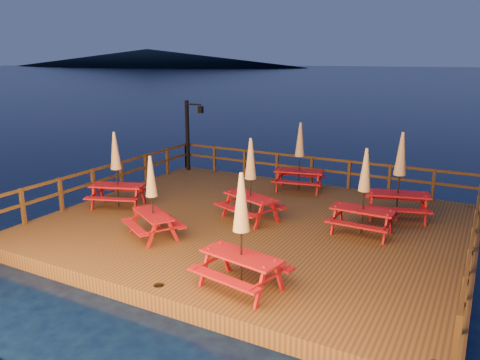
{
  "coord_description": "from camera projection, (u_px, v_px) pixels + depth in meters",
  "views": [
    {
      "loc": [
        5.94,
        -11.83,
        5.19
      ],
      "look_at": [
        -0.83,
        0.6,
        1.44
      ],
      "focal_mm": 35.0,
      "sensor_mm": 36.0,
      "label": 1
    }
  ],
  "objects": [
    {
      "name": "ground",
      "position": [
        255.0,
        234.0,
        14.12
      ],
      "size": [
        500.0,
        500.0,
        0.0
      ],
      "primitive_type": "plane",
      "color": "black",
      "rests_on": "ground"
    },
    {
      "name": "deck",
      "position": [
        255.0,
        228.0,
        14.07
      ],
      "size": [
        12.0,
        10.0,
        0.4
      ],
      "primitive_type": "cube",
      "color": "#482B17",
      "rests_on": "ground"
    },
    {
      "name": "deck_piles",
      "position": [
        255.0,
        243.0,
        14.2
      ],
      "size": [
        11.44,
        9.44,
        1.4
      ],
      "color": "#342010",
      "rests_on": "ground"
    },
    {
      "name": "railing",
      "position": [
        279.0,
        183.0,
        15.33
      ],
      "size": [
        11.8,
        9.75,
        1.1
      ],
      "color": "#342010",
      "rests_on": "deck"
    },
    {
      "name": "lamp_post",
      "position": [
        190.0,
        129.0,
        19.91
      ],
      "size": [
        0.85,
        0.18,
        3.0
      ],
      "color": "black",
      "rests_on": "deck"
    },
    {
      "name": "headland_left",
      "position": [
        147.0,
        58.0,
        248.23
      ],
      "size": [
        180.0,
        84.0,
        9.0
      ],
      "primitive_type": "ellipsoid",
      "color": "black",
      "rests_on": "ground"
    },
    {
      "name": "picnic_table_0",
      "position": [
        300.0,
        156.0,
        16.95
      ],
      "size": [
        2.02,
        1.77,
        2.51
      ],
      "rotation": [
        0.0,
        0.0,
        0.21
      ],
      "color": "maroon",
      "rests_on": "deck"
    },
    {
      "name": "picnic_table_1",
      "position": [
        152.0,
        196.0,
        12.53
      ],
      "size": [
        2.03,
        1.93,
        2.27
      ],
      "rotation": [
        0.0,
        0.0,
        -0.53
      ],
      "color": "maroon",
      "rests_on": "deck"
    },
    {
      "name": "picnic_table_2",
      "position": [
        241.0,
        230.0,
        9.66
      ],
      "size": [
        2.01,
        1.75,
        2.54
      ],
      "rotation": [
        0.0,
        0.0,
        -0.18
      ],
      "color": "maroon",
      "rests_on": "deck"
    },
    {
      "name": "picnic_table_3",
      "position": [
        400.0,
        174.0,
        13.97
      ],
      "size": [
        2.2,
        1.96,
        2.66
      ],
      "rotation": [
        0.0,
        0.0,
        0.27
      ],
      "color": "maroon",
      "rests_on": "deck"
    },
    {
      "name": "picnic_table_4",
      "position": [
        251.0,
        178.0,
        13.85
      ],
      "size": [
        2.15,
        1.97,
        2.5
      ],
      "rotation": [
        0.0,
        0.0,
        -0.37
      ],
      "color": "maroon",
      "rests_on": "deck"
    },
    {
      "name": "picnic_table_5",
      "position": [
        116.0,
        169.0,
        15.09
      ],
      "size": [
        2.12,
        1.94,
        2.48
      ],
      "rotation": [
        0.0,
        0.0,
        0.35
      ],
      "color": "maroon",
      "rests_on": "deck"
    },
    {
      "name": "picnic_table_6",
      "position": [
        364.0,
        190.0,
        12.73
      ],
      "size": [
        1.73,
        1.43,
        2.43
      ],
      "rotation": [
        0.0,
        0.0,
        -0.02
      ],
      "color": "maroon",
      "rests_on": "deck"
    }
  ]
}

